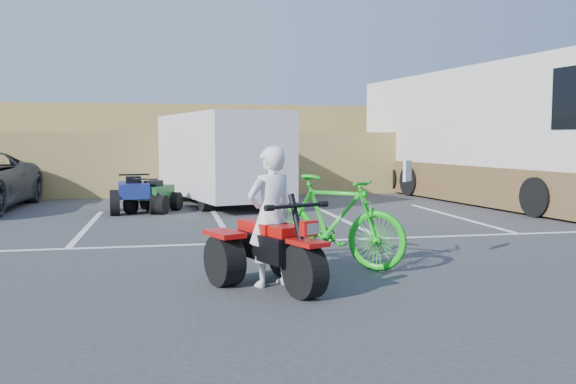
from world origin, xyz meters
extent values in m
plane|color=#333335|center=(0.00, 0.00, 0.00)|extent=(100.00, 100.00, 0.00)
cube|color=white|center=(-2.70, 5.00, 0.00)|extent=(0.12, 5.00, 0.01)
cube|color=white|center=(0.00, 5.00, 0.00)|extent=(0.12, 5.00, 0.01)
cube|color=white|center=(2.70, 5.00, 0.00)|extent=(0.12, 5.00, 0.01)
cube|color=white|center=(5.40, 5.00, 0.00)|extent=(0.12, 5.00, 0.01)
cube|color=white|center=(8.10, 5.00, 0.00)|extent=(0.12, 5.00, 0.01)
cube|color=white|center=(0.00, 2.40, 0.00)|extent=(28.00, 0.12, 0.01)
cube|color=olive|center=(0.00, 14.00, 1.00)|extent=(40.00, 6.00, 2.00)
cube|color=olive|center=(0.00, 17.50, 2.00)|extent=(40.00, 4.00, 2.20)
imported|color=white|center=(0.14, -0.68, 0.85)|extent=(0.73, 0.62, 1.70)
imported|color=#14BF19|center=(1.16, 0.24, 0.65)|extent=(2.06, 1.81, 1.29)
cube|color=silver|center=(0.33, 8.69, 1.36)|extent=(3.36, 5.62, 2.19)
cylinder|color=black|center=(0.33, 8.69, 0.31)|extent=(2.02, 1.08, 0.61)
cube|color=silver|center=(7.93, 8.28, 1.89)|extent=(3.95, 10.46, 3.67)
cube|color=brown|center=(7.93, 8.28, 0.56)|extent=(4.00, 10.47, 1.02)
camera|label=1|loc=(-1.07, -7.90, 1.79)|focal=38.00mm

